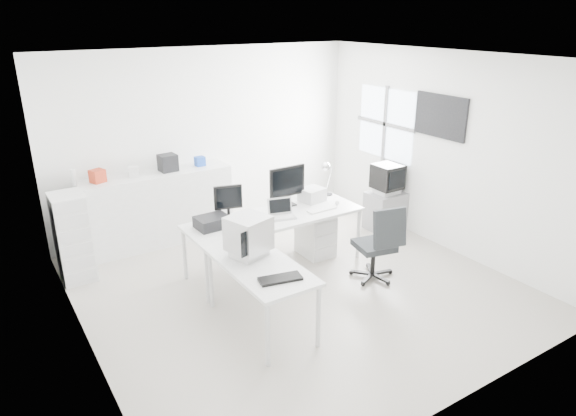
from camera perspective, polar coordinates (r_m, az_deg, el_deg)
floor at (r=6.60m, az=0.95°, el=-8.67°), size 5.00×5.00×0.01m
ceiling at (r=5.76m, az=1.12°, el=16.36°), size 5.00×5.00×0.01m
back_wall at (r=8.16m, az=-8.82°, el=7.50°), size 5.00×0.02×2.80m
left_wall at (r=5.17m, az=-22.75°, el=-1.86°), size 0.02×5.00×2.80m
right_wall at (r=7.65m, az=16.90°, el=5.96°), size 0.02×5.00×2.80m
window at (r=8.40m, az=10.77°, el=9.17°), size 0.02×1.20×1.10m
wall_picture at (r=7.59m, az=16.58°, el=9.76°), size 0.04×0.90×0.60m
main_desk at (r=6.89m, az=-1.42°, el=-3.80°), size 2.40×0.80×0.75m
side_desk at (r=5.67m, az=-3.01°, el=-9.66°), size 0.70×1.40×0.75m
drawer_pedestal at (r=7.32m, az=3.07°, el=-2.96°), size 0.40×0.50×0.60m
inkjet_printer at (r=6.44m, az=-8.40°, el=-1.55°), size 0.41×0.33×0.14m
lcd_monitor_small at (r=6.63m, az=-6.66°, el=0.66°), size 0.41×0.29×0.46m
lcd_monitor_large at (r=7.02m, az=-0.09°, el=2.47°), size 0.56×0.24×0.57m
laptop at (r=6.65m, az=-0.64°, el=-0.24°), size 0.39×0.40×0.21m
white_keyboard at (r=6.96m, az=3.77°, el=-0.15°), size 0.43×0.15×0.02m
white_mouse at (r=7.16m, az=5.47°, el=0.60°), size 0.06×0.06×0.06m
laser_printer at (r=7.27m, az=2.70°, el=1.50°), size 0.37×0.33×0.19m
desk_lamp at (r=7.48m, az=4.56°, el=3.19°), size 0.18×0.18×0.47m
crt_monitor at (r=5.58m, az=-4.41°, el=-2.95°), size 0.56×0.56×0.51m
black_keyboard at (r=5.18m, az=-0.87°, el=-7.86°), size 0.46×0.26×0.03m
office_chair at (r=6.66m, az=9.56°, el=-3.74°), size 0.70×0.70×1.02m
tv_cabinet at (r=8.31m, az=10.73°, el=-0.31°), size 0.56×0.45×0.61m
crt_tv at (r=8.13m, az=10.98°, el=3.16°), size 0.50×0.48×0.45m
sideboard at (r=7.84m, az=-14.18°, el=-0.01°), size 2.17×0.54×1.09m
clutter_box_a at (r=7.45m, az=-20.41°, el=3.35°), size 0.22×0.21×0.18m
clutter_box_b at (r=7.57m, az=-16.73°, el=3.90°), size 0.17×0.16×0.14m
clutter_box_c at (r=7.69m, az=-13.21°, el=4.91°), size 0.26×0.24×0.25m
clutter_box_d at (r=7.88m, az=-9.76°, el=5.14°), size 0.15×0.13×0.14m
clutter_bottle at (r=7.43m, az=-22.74°, el=3.15°), size 0.07×0.07×0.22m
filing_cabinet at (r=7.09m, az=-22.80°, el=-3.03°), size 0.40×0.48×1.16m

